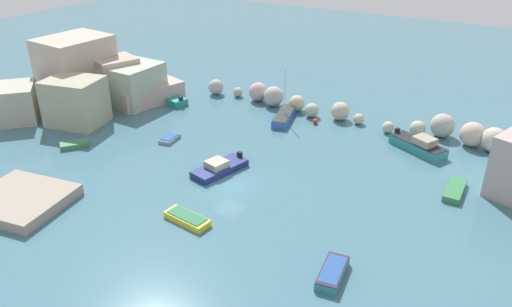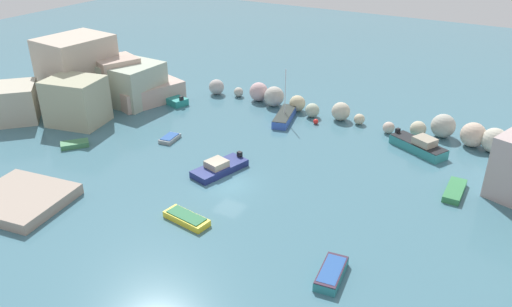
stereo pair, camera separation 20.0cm
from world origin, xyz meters
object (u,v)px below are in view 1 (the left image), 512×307
(moored_boat_2, at_px, (419,145))
(moored_boat_4, at_px, (170,138))
(moored_boat_8, at_px, (332,273))
(moored_boat_3, at_px, (219,167))
(moored_boat_0, at_px, (167,97))
(moored_boat_6, at_px, (187,218))
(stone_dock, at_px, (20,200))
(moored_boat_1, at_px, (284,116))
(channel_buoy, at_px, (315,121))
(moored_boat_7, at_px, (455,190))
(moored_boat_5, at_px, (74,145))

(moored_boat_2, xyz_separation_m, moored_boat_4, (-23.38, -10.39, -0.42))
(moored_boat_8, bearing_deg, moored_boat_3, 52.99)
(moored_boat_0, distance_m, moored_boat_6, 27.52)
(stone_dock, distance_m, moored_boat_1, 29.00)
(channel_buoy, distance_m, moored_boat_8, 26.03)
(moored_boat_0, xyz_separation_m, moored_boat_7, (35.84, -5.55, -0.25))
(stone_dock, height_order, moored_boat_8, stone_dock)
(channel_buoy, xyz_separation_m, moored_boat_5, (-19.07, -17.72, -0.05))
(moored_boat_1, bearing_deg, moored_boat_0, 81.99)
(moored_boat_2, height_order, moored_boat_6, moored_boat_2)
(moored_boat_2, height_order, moored_boat_7, moored_boat_2)
(channel_buoy, xyz_separation_m, moored_boat_7, (16.52, -7.96, -0.02))
(moored_boat_3, distance_m, moored_boat_6, 8.40)
(channel_buoy, relative_size, moored_boat_1, 0.10)
(moored_boat_6, bearing_deg, moored_boat_7, -131.68)
(moored_boat_5, distance_m, moored_boat_7, 36.90)
(moored_boat_5, bearing_deg, channel_buoy, 172.48)
(stone_dock, relative_size, moored_boat_1, 1.21)
(moored_boat_1, bearing_deg, moored_boat_6, 172.97)
(moored_boat_7, bearing_deg, moored_boat_0, -99.06)
(moored_boat_1, distance_m, moored_boat_5, 22.95)
(stone_dock, relative_size, moored_boat_3, 1.27)
(moored_boat_2, xyz_separation_m, moored_boat_3, (-15.02, -13.55, -0.20))
(moored_boat_2, bearing_deg, moored_boat_0, -150.99)
(moored_boat_5, height_order, moored_boat_6, moored_boat_6)
(moored_boat_1, height_order, moored_boat_6, moored_boat_1)
(moored_boat_0, distance_m, moored_boat_7, 36.27)
(moored_boat_3, distance_m, moored_boat_7, 20.89)
(moored_boat_2, height_order, moored_boat_5, moored_boat_2)
(moored_boat_3, xyz_separation_m, moored_boat_8, (14.67, -8.57, -0.07))
(channel_buoy, relative_size, moored_boat_5, 0.20)
(moored_boat_1, height_order, moored_boat_8, moored_boat_1)
(moored_boat_6, bearing_deg, moored_boat_4, -38.75)
(moored_boat_0, distance_m, moored_boat_3, 20.32)
(moored_boat_1, relative_size, moored_boat_8, 1.63)
(stone_dock, height_order, moored_boat_4, stone_dock)
(moored_boat_3, xyz_separation_m, moored_boat_5, (-15.85, -2.91, -0.19))
(stone_dock, relative_size, moored_boat_4, 2.88)
(moored_boat_4, bearing_deg, moored_boat_7, 90.11)
(moored_boat_0, bearing_deg, stone_dock, 117.57)
(stone_dock, bearing_deg, moored_boat_4, 80.02)
(channel_buoy, bearing_deg, moored_boat_4, -134.84)
(moored_boat_3, distance_m, moored_boat_5, 16.12)
(moored_boat_4, height_order, moored_boat_8, moored_boat_8)
(moored_boat_1, distance_m, moored_boat_4, 13.49)
(stone_dock, relative_size, channel_buoy, 12.33)
(moored_boat_4, bearing_deg, moored_boat_0, -147.41)
(moored_boat_6, bearing_deg, channel_buoy, -84.54)
(stone_dock, height_order, moored_boat_3, moored_boat_3)
(moored_boat_8, bearing_deg, moored_boat_2, -7.63)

